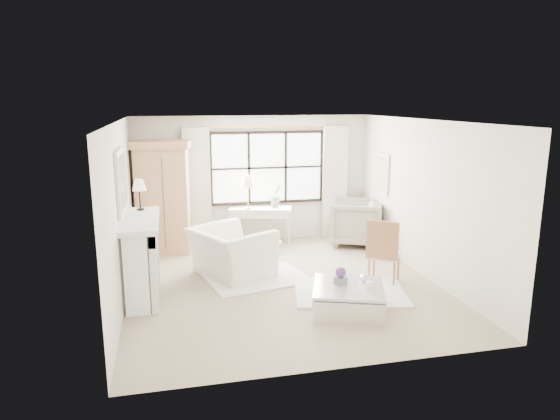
% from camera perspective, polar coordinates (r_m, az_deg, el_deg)
% --- Properties ---
extents(floor, '(5.50, 5.50, 0.00)m').
position_cam_1_polar(floor, '(8.42, 0.31, -8.51)').
color(floor, tan).
rests_on(floor, ground).
extents(ceiling, '(5.50, 5.50, 0.00)m').
position_cam_1_polar(ceiling, '(7.87, 0.34, 10.17)').
color(ceiling, white).
rests_on(ceiling, ground).
extents(wall_back, '(5.00, 0.00, 5.00)m').
position_cam_1_polar(wall_back, '(10.69, -3.05, 3.49)').
color(wall_back, beige).
rests_on(wall_back, ground).
extents(wall_front, '(5.00, 0.00, 5.00)m').
position_cam_1_polar(wall_front, '(5.48, 6.92, -5.31)').
color(wall_front, silver).
rests_on(wall_front, ground).
extents(wall_left, '(0.00, 5.50, 5.50)m').
position_cam_1_polar(wall_left, '(7.87, -17.70, -0.35)').
color(wall_left, beige).
rests_on(wall_left, ground).
extents(wall_right, '(0.00, 5.50, 5.50)m').
position_cam_1_polar(wall_right, '(8.94, 16.13, 1.23)').
color(wall_right, beige).
rests_on(wall_right, ground).
extents(window_pane, '(2.40, 0.02, 1.50)m').
position_cam_1_polar(window_pane, '(10.69, -1.45, 4.86)').
color(window_pane, white).
rests_on(window_pane, wall_back).
extents(window_frame, '(2.50, 0.04, 1.50)m').
position_cam_1_polar(window_frame, '(10.68, -1.44, 4.85)').
color(window_frame, black).
rests_on(window_frame, wall_back).
extents(curtain_rod, '(3.30, 0.04, 0.04)m').
position_cam_1_polar(curtain_rod, '(10.55, -1.42, 9.50)').
color(curtain_rod, '#AE853C').
rests_on(curtain_rod, wall_back).
extents(curtain_left, '(0.55, 0.10, 2.47)m').
position_cam_1_polar(curtain_left, '(10.48, -9.43, 2.52)').
color(curtain_left, beige).
rests_on(curtain_left, ground).
extents(curtain_right, '(0.55, 0.10, 2.47)m').
position_cam_1_polar(curtain_right, '(11.06, 6.29, 3.13)').
color(curtain_right, beige).
rests_on(curtain_right, ground).
extents(fireplace, '(0.58, 1.66, 1.26)m').
position_cam_1_polar(fireplace, '(8.03, -15.76, -5.17)').
color(fireplace, white).
rests_on(fireplace, ground).
extents(mirror_frame, '(0.05, 1.15, 0.95)m').
position_cam_1_polar(mirror_frame, '(7.78, -17.72, 3.18)').
color(mirror_frame, silver).
rests_on(mirror_frame, wall_left).
extents(mirror_glass, '(0.02, 1.00, 0.80)m').
position_cam_1_polar(mirror_glass, '(7.77, -17.50, 3.19)').
color(mirror_glass, silver).
rests_on(mirror_glass, wall_left).
extents(art_frame, '(0.04, 0.62, 0.82)m').
position_cam_1_polar(art_frame, '(10.39, 11.55, 4.11)').
color(art_frame, silver).
rests_on(art_frame, wall_right).
extents(art_canvas, '(0.01, 0.52, 0.72)m').
position_cam_1_polar(art_canvas, '(10.38, 11.45, 4.11)').
color(art_canvas, '#C0B395').
rests_on(art_canvas, wall_right).
extents(mantel_lamp, '(0.22, 0.22, 0.51)m').
position_cam_1_polar(mantel_lamp, '(8.36, -15.80, 2.62)').
color(mantel_lamp, black).
rests_on(mantel_lamp, fireplace).
extents(armoire, '(1.22, 0.87, 2.24)m').
position_cam_1_polar(armoire, '(10.18, -13.18, 1.53)').
color(armoire, tan).
rests_on(armoire, floor).
extents(console_table, '(1.37, 0.76, 0.80)m').
position_cam_1_polar(console_table, '(10.58, -2.26, -1.85)').
color(console_table, silver).
rests_on(console_table, floor).
extents(console_lamp, '(0.28, 0.28, 0.69)m').
position_cam_1_polar(console_lamp, '(10.33, -3.69, 3.20)').
color(console_lamp, '#C08A42').
rests_on(console_lamp, console_table).
extents(orchid_plant, '(0.34, 0.32, 0.50)m').
position_cam_1_polar(orchid_plant, '(10.52, -0.44, 1.69)').
color(orchid_plant, '#647D53').
rests_on(orchid_plant, console_table).
extents(side_table, '(0.40, 0.40, 0.51)m').
position_cam_1_polar(side_table, '(9.11, -1.09, -4.67)').
color(side_table, white).
rests_on(side_table, floor).
extents(rug_left, '(1.88, 1.50, 0.03)m').
position_cam_1_polar(rug_left, '(8.66, -2.58, -7.82)').
color(rug_left, white).
rests_on(rug_left, floor).
extents(rug_right, '(1.97, 1.64, 0.03)m').
position_cam_1_polar(rug_right, '(8.16, 7.96, -9.22)').
color(rug_right, silver).
rests_on(rug_right, floor).
extents(club_armchair, '(1.61, 1.68, 0.84)m').
position_cam_1_polar(club_armchair, '(8.76, -5.58, -4.82)').
color(club_armchair, white).
rests_on(club_armchair, floor).
extents(wingback_chair, '(1.38, 1.37, 0.96)m').
position_cam_1_polar(wingback_chair, '(10.70, 8.65, -1.37)').
color(wingback_chair, gray).
rests_on(wingback_chair, floor).
extents(french_chair, '(0.67, 0.67, 1.08)m').
position_cam_1_polar(french_chair, '(8.64, 11.76, -6.06)').
color(french_chair, '#9C6A41').
rests_on(french_chair, floor).
extents(coffee_table, '(1.28, 1.28, 0.38)m').
position_cam_1_polar(coffee_table, '(7.44, 7.78, -10.04)').
color(coffee_table, white).
rests_on(coffee_table, floor).
extents(planter_box, '(0.18, 0.18, 0.11)m').
position_cam_1_polar(planter_box, '(7.40, 6.93, -8.04)').
color(planter_box, slate).
rests_on(planter_box, coffee_table).
extents(planter_flowers, '(0.16, 0.16, 0.16)m').
position_cam_1_polar(planter_flowers, '(7.35, 6.96, -7.08)').
color(planter_flowers, '#582C70').
rests_on(planter_flowers, planter_box).
extents(pillar_candle, '(0.10, 0.10, 0.12)m').
position_cam_1_polar(pillar_candle, '(7.26, 10.12, -8.52)').
color(pillar_candle, silver).
rests_on(pillar_candle, coffee_table).
extents(coffee_vase, '(0.17, 0.17, 0.14)m').
position_cam_1_polar(coffee_vase, '(7.57, 9.57, -7.52)').
color(coffee_vase, silver).
rests_on(coffee_vase, coffee_table).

